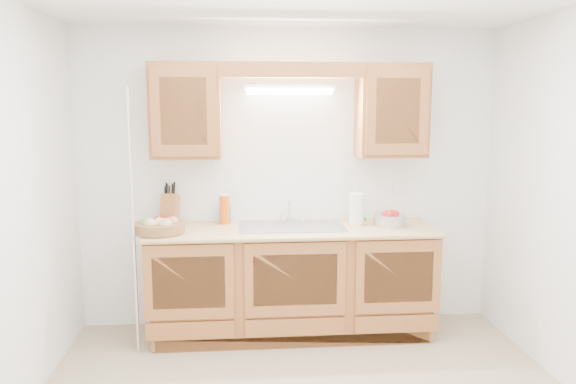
{
  "coord_description": "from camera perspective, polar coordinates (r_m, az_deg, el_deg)",
  "views": [
    {
      "loc": [
        -0.4,
        -3.2,
        1.88
      ],
      "look_at": [
        -0.06,
        0.85,
        1.24
      ],
      "focal_mm": 35.0,
      "sensor_mm": 36.0,
      "label": 1
    }
  ],
  "objects": [
    {
      "name": "soap_bottle",
      "position": [
        4.72,
        -6.43,
        -1.88
      ],
      "size": [
        0.1,
        0.1,
        0.2
      ],
      "primitive_type": "imported",
      "rotation": [
        0.0,
        0.0,
        0.06
      ],
      "color": "blue",
      "rests_on": "countertop"
    },
    {
      "name": "fruit_basket",
      "position": [
        4.42,
        -12.92,
        -3.39
      ],
      "size": [
        0.44,
        0.44,
        0.12
      ],
      "rotation": [
        0.0,
        0.0,
        -0.16
      ],
      "color": "olive",
      "rests_on": "countertop"
    },
    {
      "name": "base_cabinets",
      "position": [
        4.64,
        0.37,
        -9.13
      ],
      "size": [
        2.2,
        0.6,
        0.86
      ],
      "primitive_type": "cube",
      "color": "#A86131",
      "rests_on": "ground"
    },
    {
      "name": "upper_cabinet_left",
      "position": [
        4.55,
        -10.34,
        8.11
      ],
      "size": [
        0.55,
        0.33,
        0.75
      ],
      "primitive_type": "cube",
      "color": "#A86131",
      "rests_on": "room"
    },
    {
      "name": "upper_cabinet_right",
      "position": [
        4.7,
        10.48,
        8.12
      ],
      "size": [
        0.55,
        0.33,
        0.75
      ],
      "primitive_type": "cube",
      "color": "#A86131",
      "rests_on": "room"
    },
    {
      "name": "room",
      "position": [
        3.28,
        2.27,
        -2.12
      ],
      "size": [
        3.52,
        3.5,
        2.5
      ],
      "color": "#C0AF8B",
      "rests_on": "ground"
    },
    {
      "name": "apple_bowl",
      "position": [
        4.63,
        10.29,
        -2.71
      ],
      "size": [
        0.26,
        0.26,
        0.13
      ],
      "rotation": [
        0.0,
        0.0,
        -0.03
      ],
      "color": "silver",
      "rests_on": "countertop"
    },
    {
      "name": "sink",
      "position": [
        4.54,
        0.37,
        -4.44
      ],
      "size": [
        0.84,
        0.46,
        0.36
      ],
      "color": "#9E9EA3",
      "rests_on": "countertop"
    },
    {
      "name": "outlet_plate",
      "position": [
        4.93,
        11.13,
        0.26
      ],
      "size": [
        0.08,
        0.01,
        0.12
      ],
      "primitive_type": "cube",
      "color": "white",
      "rests_on": "room"
    },
    {
      "name": "paper_towel",
      "position": [
        4.64,
        6.97,
        -1.73
      ],
      "size": [
        0.15,
        0.15,
        0.31
      ],
      "rotation": [
        0.0,
        0.0,
        0.22
      ],
      "color": "silver",
      "rests_on": "countertop"
    },
    {
      "name": "valance",
      "position": [
        4.41,
        0.41,
        12.32
      ],
      "size": [
        2.2,
        0.05,
        0.12
      ],
      "primitive_type": "cube",
      "color": "#A86131",
      "rests_on": "room"
    },
    {
      "name": "knife_block",
      "position": [
        4.71,
        -11.9,
        -1.67
      ],
      "size": [
        0.14,
        0.22,
        0.36
      ],
      "rotation": [
        0.0,
        0.0,
        -0.11
      ],
      "color": "#A86131",
      "rests_on": "countertop"
    },
    {
      "name": "wire_shelf_pole",
      "position": [
        4.3,
        -15.46,
        -3.2
      ],
      "size": [
        0.03,
        0.03,
        2.0
      ],
      "primitive_type": "cylinder",
      "color": "silver",
      "rests_on": "ground"
    },
    {
      "name": "sponge",
      "position": [
        4.84,
        7.2,
        -2.69
      ],
      "size": [
        0.14,
        0.1,
        0.03
      ],
      "rotation": [
        0.0,
        0.0,
        -0.25
      ],
      "color": "#CC333F",
      "rests_on": "countertop"
    },
    {
      "name": "countertop",
      "position": [
        4.51,
        0.39,
        -3.86
      ],
      "size": [
        2.3,
        0.63,
        0.04
      ],
      "primitive_type": "cube",
      "color": "tan",
      "rests_on": "base_cabinets"
    },
    {
      "name": "fluorescent_fixture",
      "position": [
        4.63,
        0.14,
        10.39
      ],
      "size": [
        0.76,
        0.08,
        0.08
      ],
      "color": "white",
      "rests_on": "room"
    },
    {
      "name": "orange_canister",
      "position": [
        4.66,
        -6.46,
        -1.71
      ],
      "size": [
        0.1,
        0.1,
        0.25
      ],
      "rotation": [
        0.0,
        0.0,
        0.34
      ],
      "color": "#E55A0C",
      "rests_on": "countertop"
    }
  ]
}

